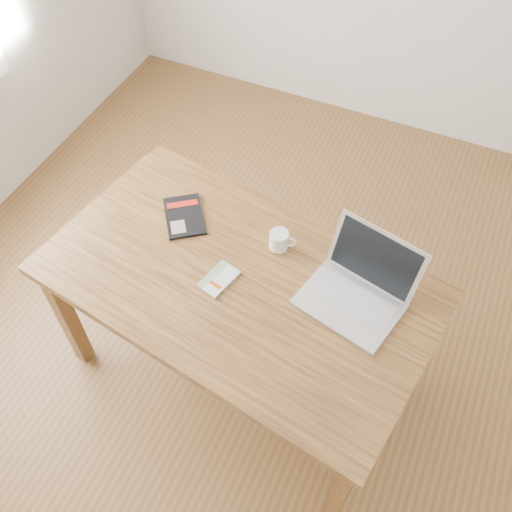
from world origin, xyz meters
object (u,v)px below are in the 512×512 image
at_px(desk, 238,292).
at_px(black_guidebook, 184,216).
at_px(laptop, 358,288).
at_px(white_guidebook, 219,279).
at_px(coffee_mug, 280,240).

xyz_separation_m(desk, black_guidebook, (-0.34, 0.20, 0.10)).
height_order(desk, laptop, laptop).
relative_size(white_guidebook, coffee_mug, 1.57).
xyz_separation_m(desk, coffee_mug, (0.08, 0.21, 0.13)).
relative_size(laptop, coffee_mug, 3.86).
xyz_separation_m(black_guidebook, laptop, (0.78, -0.09, 0.05)).
relative_size(desk, laptop, 3.80).
distance_m(black_guidebook, coffee_mug, 0.43).
xyz_separation_m(white_guidebook, black_guidebook, (-0.28, 0.23, -0.00)).
height_order(desk, black_guidebook, black_guidebook).
bearing_deg(desk, laptop, 23.25).
bearing_deg(desk, coffee_mug, 77.67).
bearing_deg(laptop, white_guidebook, -150.42).
bearing_deg(black_guidebook, white_guidebook, -76.31).
bearing_deg(white_guidebook, coffee_mug, 72.64).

